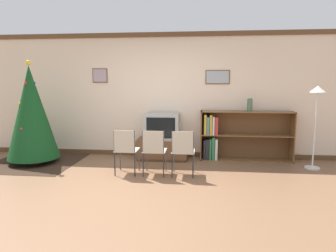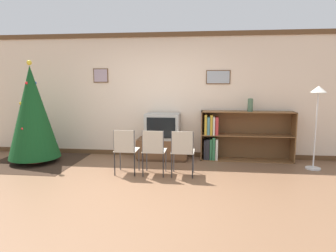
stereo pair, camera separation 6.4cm
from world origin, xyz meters
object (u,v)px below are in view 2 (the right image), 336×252
standing_lamp (317,106)px  television (163,126)px  christmas_tree (32,112)px  tv_console (163,149)px  bookshelf (231,136)px  folding_chair_left (126,149)px  folding_chair_right (183,150)px  vase (250,105)px  folding_chair_center (154,149)px

standing_lamp → television: bearing=172.4°
christmas_tree → tv_console: bearing=12.5°
christmas_tree → bookshelf: size_ratio=1.08×
christmas_tree → bookshelf: (4.04, 0.69, -0.53)m
tv_console → bookshelf: bearing=4.5°
christmas_tree → folding_chair_left: bearing=-15.7°
tv_console → television: (0.00, -0.00, 0.49)m
christmas_tree → folding_chair_left: (2.08, -0.58, -0.56)m
folding_chair_right → bookshelf: bookshelf is taller
folding_chair_left → folding_chair_right: 1.02m
bookshelf → vase: bearing=-6.7°
folding_chair_right → standing_lamp: 2.67m
christmas_tree → folding_chair_center: bearing=-12.7°
television → vase: 1.87m
television → bookshelf: 1.47m
tv_console → bookshelf: (1.45, 0.11, 0.28)m
folding_chair_right → vase: (1.30, 1.23, 0.71)m
folding_chair_left → vase: (2.32, 1.23, 0.71)m
bookshelf → vase: 0.77m
folding_chair_center → bookshelf: size_ratio=0.43×
tv_console → bookshelf: size_ratio=0.56×
tv_console → folding_chair_right: folding_chair_right is taller
bookshelf → standing_lamp: bearing=-18.8°
folding_chair_left → bookshelf: bookshelf is taller
tv_console → folding_chair_center: bearing=-90.0°
tv_console → folding_chair_right: (0.51, -1.16, 0.25)m
tv_console → vase: bearing=2.3°
folding_chair_left → folding_chair_center: size_ratio=1.00×
folding_chair_right → standing_lamp: size_ratio=0.52×
tv_console → folding_chair_right: 1.29m
folding_chair_center → folding_chair_right: same height
television → vase: (1.81, 0.08, 0.46)m
standing_lamp → tv_console: bearing=172.3°
folding_chair_left → folding_chair_right: same height
tv_console → standing_lamp: (2.96, -0.40, 0.99)m
folding_chair_center → folding_chair_right: size_ratio=1.00×
tv_console → standing_lamp: 3.14m
folding_chair_left → standing_lamp: bearing=12.3°
folding_chair_left → standing_lamp: 3.62m
folding_chair_center → bookshelf: bearing=41.2°
folding_chair_left → folding_chair_center: (0.51, 0.00, 0.00)m
television → folding_chair_left: 1.28m
christmas_tree → television: (2.58, 0.57, -0.32)m
television → folding_chair_center: size_ratio=0.88×
bookshelf → christmas_tree: bearing=-170.4°
folding_chair_left → vase: 2.72m
television → bookshelf: (1.45, 0.12, -0.21)m
christmas_tree → folding_chair_center: size_ratio=2.52×
folding_chair_center → vase: size_ratio=3.03×
folding_chair_center → television: bearing=90.0°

